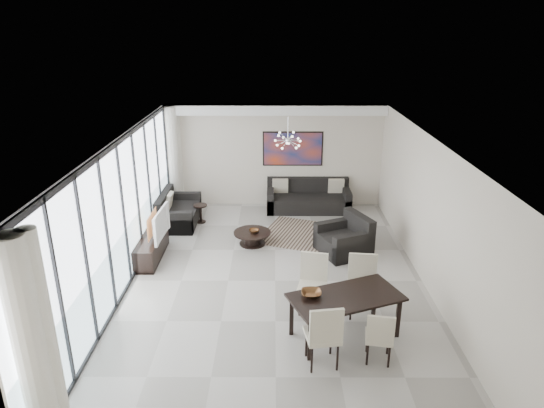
{
  "coord_description": "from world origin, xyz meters",
  "views": [
    {
      "loc": [
        -0.03,
        -8.72,
        4.93
      ],
      "look_at": [
        -0.07,
        1.14,
        1.25
      ],
      "focal_mm": 32.0,
      "sensor_mm": 36.0,
      "label": 1
    }
  ],
  "objects_px": {
    "coffee_table": "(252,237)",
    "sofa_main": "(308,200)",
    "television": "(157,224)",
    "dining_table": "(346,301)",
    "tv_console": "(151,248)"
  },
  "relations": [
    {
      "from": "tv_console",
      "to": "television",
      "type": "xyz_separation_m",
      "value": [
        0.16,
        0.03,
        0.57
      ]
    },
    {
      "from": "dining_table",
      "to": "tv_console",
      "type": "bearing_deg",
      "value": 143.74
    },
    {
      "from": "tv_console",
      "to": "dining_table",
      "type": "height_order",
      "value": "dining_table"
    },
    {
      "from": "coffee_table",
      "to": "sofa_main",
      "type": "relative_size",
      "value": 0.38
    },
    {
      "from": "sofa_main",
      "to": "dining_table",
      "type": "xyz_separation_m",
      "value": [
        0.21,
        -5.91,
        0.39
      ]
    },
    {
      "from": "coffee_table",
      "to": "sofa_main",
      "type": "distance_m",
      "value": 2.74
    },
    {
      "from": "sofa_main",
      "to": "dining_table",
      "type": "distance_m",
      "value": 5.92
    },
    {
      "from": "coffee_table",
      "to": "sofa_main",
      "type": "bearing_deg",
      "value": 57.3
    },
    {
      "from": "television",
      "to": "dining_table",
      "type": "distance_m",
      "value": 4.74
    },
    {
      "from": "sofa_main",
      "to": "tv_console",
      "type": "height_order",
      "value": "sofa_main"
    },
    {
      "from": "dining_table",
      "to": "sofa_main",
      "type": "bearing_deg",
      "value": 92.01
    },
    {
      "from": "sofa_main",
      "to": "dining_table",
      "type": "relative_size",
      "value": 1.14
    },
    {
      "from": "tv_console",
      "to": "coffee_table",
      "type": "bearing_deg",
      "value": 18.33
    },
    {
      "from": "television",
      "to": "dining_table",
      "type": "bearing_deg",
      "value": -124.91
    },
    {
      "from": "coffee_table",
      "to": "dining_table",
      "type": "relative_size",
      "value": 0.44
    }
  ]
}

